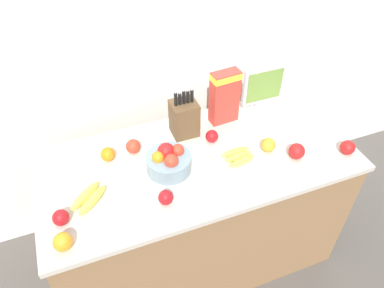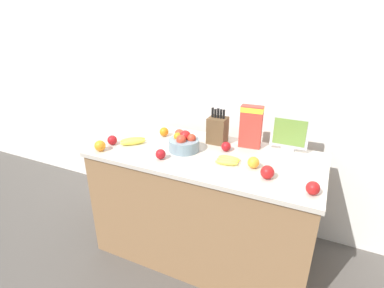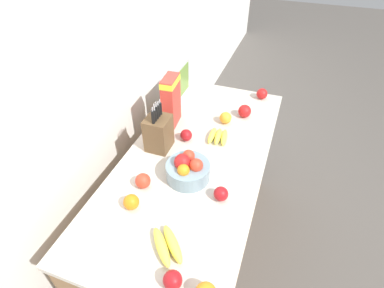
# 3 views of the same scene
# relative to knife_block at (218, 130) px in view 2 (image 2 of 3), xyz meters

# --- Properties ---
(ground_plane) EXTENTS (14.00, 14.00, 0.00)m
(ground_plane) POSITION_rel_knife_block_xyz_m (-0.01, -0.22, -0.99)
(ground_plane) COLOR #514C47
(wall_back) EXTENTS (9.00, 0.06, 2.60)m
(wall_back) POSITION_rel_knife_block_xyz_m (-0.01, 0.37, 0.31)
(wall_back) COLOR silver
(wall_back) RESTS_ON ground_plane
(counter) EXTENTS (1.62, 0.75, 0.88)m
(counter) POSITION_rel_knife_block_xyz_m (-0.01, -0.22, -0.54)
(counter) COLOR olive
(counter) RESTS_ON ground_plane
(knife_block) EXTENTS (0.14, 0.13, 0.30)m
(knife_block) POSITION_rel_knife_block_xyz_m (0.00, 0.00, 0.00)
(knife_block) COLOR brown
(knife_block) RESTS_ON counter
(small_monitor) EXTENTS (0.26, 0.03, 0.26)m
(small_monitor) POSITION_rel_knife_block_xyz_m (0.51, 0.07, 0.04)
(small_monitor) COLOR #B7B7BC
(small_monitor) RESTS_ON counter
(cereal_box) EXTENTS (0.16, 0.09, 0.31)m
(cereal_box) POSITION_rel_knife_block_xyz_m (0.25, 0.03, 0.07)
(cereal_box) COLOR red
(cereal_box) RESTS_ON counter
(fruit_bowl) EXTENTS (0.22, 0.22, 0.14)m
(fruit_bowl) POSITION_rel_knife_block_xyz_m (-0.17, -0.23, -0.05)
(fruit_bowl) COLOR gray
(fruit_bowl) RESTS_ON counter
(banana_bunch_left) EXTENTS (0.16, 0.12, 0.03)m
(banana_bunch_left) POSITION_rel_knife_block_xyz_m (0.19, -0.29, -0.09)
(banana_bunch_left) COLOR yellow
(banana_bunch_left) RESTS_ON counter
(banana_bunch_right) EXTENTS (0.20, 0.19, 0.04)m
(banana_bunch_right) POSITION_rel_knife_block_xyz_m (-0.57, -0.29, -0.08)
(banana_bunch_right) COLOR yellow
(banana_bunch_right) RESTS_ON counter
(apple_rightmost) EXTENTS (0.08, 0.08, 0.08)m
(apple_rightmost) POSITION_rel_knife_block_xyz_m (-0.30, -0.05, -0.07)
(apple_rightmost) COLOR red
(apple_rightmost) RESTS_ON counter
(apple_rear) EXTENTS (0.07, 0.07, 0.07)m
(apple_rear) POSITION_rel_knife_block_xyz_m (-0.70, -0.37, -0.07)
(apple_rear) COLOR #A31419
(apple_rear) RESTS_ON counter
(apple_near_bananas) EXTENTS (0.08, 0.08, 0.08)m
(apple_near_bananas) POSITION_rel_knife_block_xyz_m (0.73, -0.45, -0.07)
(apple_near_bananas) COLOR red
(apple_near_bananas) RESTS_ON counter
(apple_middle) EXTENTS (0.07, 0.07, 0.07)m
(apple_middle) POSITION_rel_knife_block_xyz_m (0.11, -0.12, -0.07)
(apple_middle) COLOR #A31419
(apple_middle) RESTS_ON counter
(apple_leftmost) EXTENTS (0.08, 0.08, 0.08)m
(apple_leftmost) POSITION_rel_knife_block_xyz_m (0.46, -0.39, -0.06)
(apple_leftmost) COLOR red
(apple_leftmost) RESTS_ON counter
(apple_front) EXTENTS (0.07, 0.07, 0.07)m
(apple_front) POSITION_rel_knife_block_xyz_m (-0.25, -0.43, -0.07)
(apple_front) COLOR #A31419
(apple_front) RESTS_ON counter
(orange_mid_left) EXTENTS (0.07, 0.07, 0.07)m
(orange_mid_left) POSITION_rel_knife_block_xyz_m (0.36, -0.29, -0.07)
(orange_mid_left) COLOR orange
(orange_mid_left) RESTS_ON counter
(orange_mid_right) EXTENTS (0.07, 0.07, 0.07)m
(orange_mid_right) POSITION_rel_knife_block_xyz_m (-0.43, -0.06, -0.07)
(orange_mid_right) COLOR orange
(orange_mid_right) RESTS_ON counter
(orange_near_bowl) EXTENTS (0.08, 0.08, 0.08)m
(orange_near_bowl) POSITION_rel_knife_block_xyz_m (-0.71, -0.50, -0.06)
(orange_near_bowl) COLOR orange
(orange_near_bowl) RESTS_ON counter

